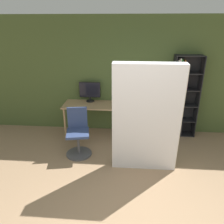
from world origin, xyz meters
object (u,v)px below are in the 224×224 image
bookshelf (181,98)px  mattress_near (146,120)px  monitor (90,91)px  office_chair (78,136)px

bookshelf → mattress_near: bearing=-121.7°
monitor → office_chair: 1.24m
monitor → mattress_near: size_ratio=0.26×
bookshelf → mattress_near: size_ratio=0.96×
monitor → bookshelf: (2.12, -0.01, -0.13)m
monitor → mattress_near: 1.91m
office_chair → mattress_near: mattress_near is taller
bookshelf → office_chair: bearing=-154.5°
office_chair → bookshelf: 2.49m
office_chair → mattress_near: 1.49m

